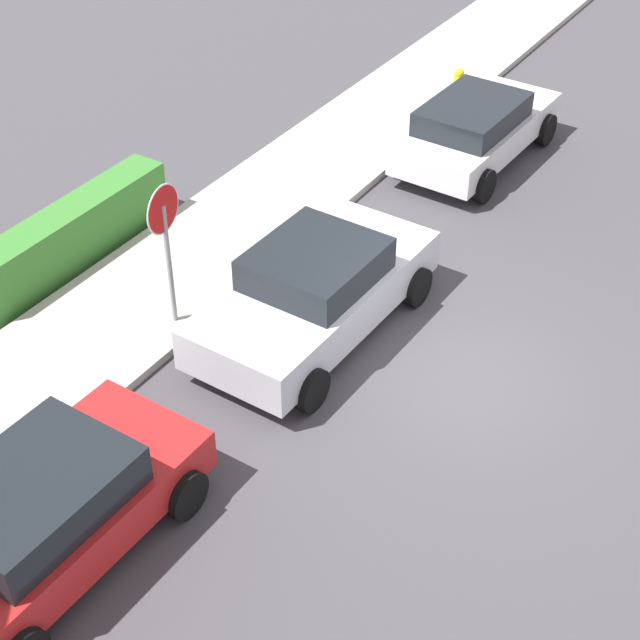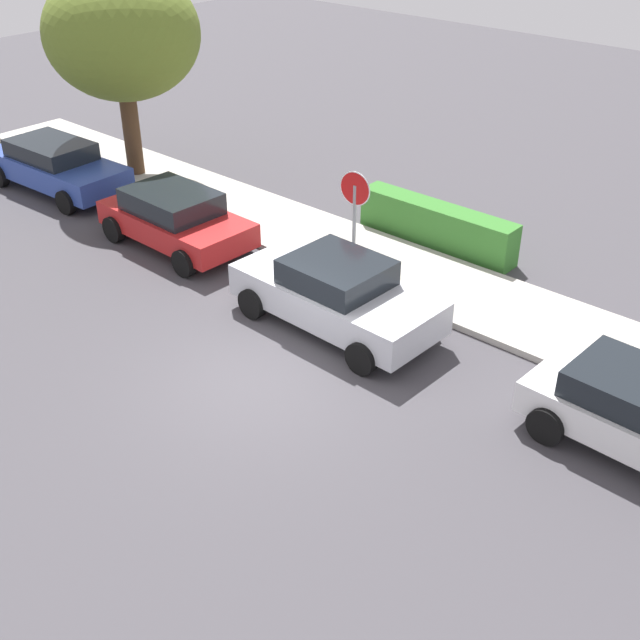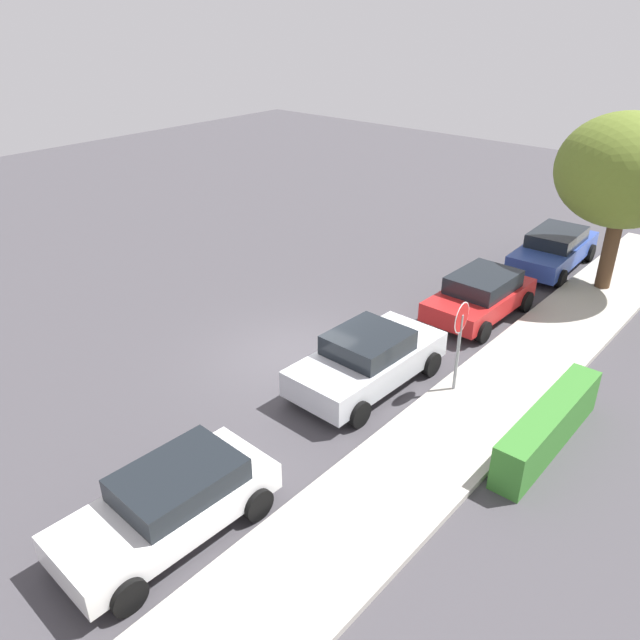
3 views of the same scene
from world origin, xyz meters
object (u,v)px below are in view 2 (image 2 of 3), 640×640
parked_car_red (175,218)px  parked_car_silver (336,293)px  street_tree_near_corner (122,34)px  stop_sign (355,206)px  parked_car_blue (55,165)px

parked_car_red → parked_car_silver: bearing=-3.2°
parked_car_silver → street_tree_near_corner: (-9.50, 2.43, 3.26)m
stop_sign → parked_car_silver: bearing=-59.9°
parked_car_blue → street_tree_near_corner: size_ratio=0.80×
stop_sign → parked_car_silver: size_ratio=0.57×
stop_sign → parked_car_blue: bearing=-171.3°
parked_car_red → parked_car_blue: bearing=178.7°
parked_car_silver → parked_car_red: size_ratio=1.10×
parked_car_red → parked_car_blue: (-5.22, 0.12, 0.00)m
parked_car_silver → parked_car_blue: size_ratio=0.95×
parked_car_silver → parked_car_blue: 10.49m
stop_sign → parked_car_red: stop_sign is taller
parked_car_blue → street_tree_near_corner: bearing=64.1°
parked_car_silver → parked_car_blue: parked_car_silver is taller
stop_sign → parked_car_red: bearing=-159.5°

